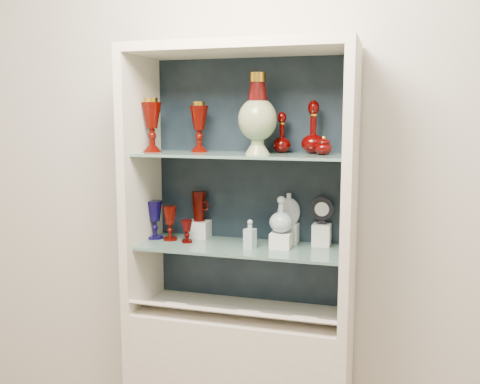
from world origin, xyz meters
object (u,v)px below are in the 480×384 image
(ruby_goblet_tall, at_px, (170,223))
(flat_flask, at_px, (289,208))
(clear_round_decanter, at_px, (281,215))
(cobalt_goblet, at_px, (155,220))
(cameo_medallion, at_px, (322,210))
(pedestal_lamp_right, at_px, (199,127))
(clear_square_bottle, at_px, (250,234))
(ruby_pitcher, at_px, (199,206))
(enamel_urn, at_px, (258,114))
(ruby_decanter_a, at_px, (313,124))
(lidded_bowl, at_px, (323,145))
(ruby_goblet_small, at_px, (187,231))
(pedestal_lamp_left, at_px, (152,125))
(ruby_decanter_b, at_px, (282,131))

(ruby_goblet_tall, bearing_deg, flat_flask, 10.67)
(flat_flask, height_order, clear_round_decanter, flat_flask)
(cobalt_goblet, height_order, flat_flask, flat_flask)
(cameo_medallion, bearing_deg, pedestal_lamp_right, -170.27)
(clear_square_bottle, bearing_deg, pedestal_lamp_right, 162.40)
(ruby_pitcher, xyz_separation_m, cameo_medallion, (0.59, -0.01, 0.01))
(cobalt_goblet, height_order, ruby_pitcher, ruby_pitcher)
(enamel_urn, bearing_deg, ruby_decanter_a, 22.05)
(clear_square_bottle, bearing_deg, lidded_bowl, 7.16)
(ruby_goblet_tall, distance_m, clear_round_decanter, 0.54)
(ruby_goblet_small, bearing_deg, ruby_pitcher, 83.03)
(pedestal_lamp_right, height_order, ruby_goblet_small, pedestal_lamp_right)
(ruby_pitcher, height_order, flat_flask, flat_flask)
(ruby_pitcher, bearing_deg, enamel_urn, -3.76)
(clear_square_bottle, distance_m, clear_round_decanter, 0.16)
(pedestal_lamp_right, relative_size, ruby_goblet_tall, 1.40)
(pedestal_lamp_right, bearing_deg, flat_flask, 9.76)
(ruby_pitcher, bearing_deg, ruby_goblet_small, -78.73)
(pedestal_lamp_left, xyz_separation_m, lidded_bowl, (0.78, 0.02, -0.08))
(cameo_medallion, bearing_deg, enamel_urn, -151.76)
(lidded_bowl, xyz_separation_m, clear_round_decanter, (-0.18, 0.01, -0.31))
(ruby_decanter_b, xyz_separation_m, flat_flask, (0.03, 0.04, -0.35))
(ruby_decanter_a, distance_m, ruby_goblet_tall, 0.81)
(lidded_bowl, height_order, clear_round_decanter, lidded_bowl)
(pedestal_lamp_left, bearing_deg, ruby_decanter_a, 7.41)
(pedestal_lamp_left, height_order, ruby_decanter_b, pedestal_lamp_left)
(clear_square_bottle, height_order, flat_flask, flat_flask)
(cobalt_goblet, xyz_separation_m, clear_round_decanter, (0.62, -0.02, 0.06))
(pedestal_lamp_left, xyz_separation_m, cameo_medallion, (0.77, 0.13, -0.38))
(pedestal_lamp_left, height_order, flat_flask, pedestal_lamp_left)
(ruby_decanter_b, distance_m, clear_square_bottle, 0.48)
(ruby_decanter_b, distance_m, ruby_goblet_tall, 0.68)
(lidded_bowl, height_order, clear_square_bottle, lidded_bowl)
(pedestal_lamp_left, distance_m, ruby_goblet_tall, 0.47)
(lidded_bowl, distance_m, cameo_medallion, 0.32)
(ruby_decanter_a, xyz_separation_m, ruby_pitcher, (-0.55, 0.04, -0.40))
(ruby_decanter_b, height_order, flat_flask, ruby_decanter_b)
(ruby_decanter_b, xyz_separation_m, ruby_pitcher, (-0.41, 0.03, -0.37))
(ruby_decanter_b, height_order, clear_square_bottle, ruby_decanter_b)
(ruby_decanter_a, xyz_separation_m, clear_round_decanter, (-0.12, -0.07, -0.40))
(enamel_urn, xyz_separation_m, ruby_decanter_a, (0.23, 0.09, -0.04))
(ruby_decanter_a, height_order, clear_round_decanter, ruby_decanter_a)
(flat_flask, height_order, cameo_medallion, flat_flask)
(ruby_decanter_b, height_order, ruby_goblet_small, ruby_decanter_b)
(ruby_pitcher, relative_size, clear_round_decanter, 0.91)
(ruby_decanter_b, bearing_deg, enamel_urn, -131.82)
(ruby_decanter_b, distance_m, cameo_medallion, 0.40)
(pedestal_lamp_right, xyz_separation_m, cobalt_goblet, (-0.22, -0.02, -0.44))
(lidded_bowl, bearing_deg, ruby_goblet_small, -179.00)
(enamel_urn, relative_size, ruby_goblet_small, 3.31)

